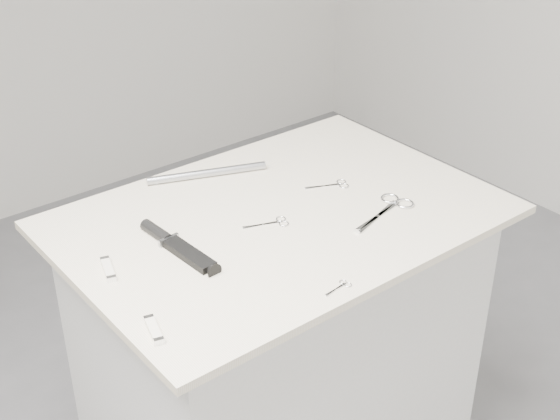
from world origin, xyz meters
TOP-DOWN VIEW (x-y plane):
  - plinth at (0.00, 0.00)m, footprint 0.90×0.60m
  - display_board at (0.00, 0.00)m, footprint 1.00×0.70m
  - large_shears at (0.22, -0.14)m, footprint 0.20×0.10m
  - embroidery_scissors_a at (-0.04, -0.03)m, footprint 0.11×0.06m
  - embroidery_scissors_b at (0.19, 0.02)m, footprint 0.11×0.07m
  - tiny_scissors at (-0.09, -0.31)m, footprint 0.07×0.03m
  - sheathed_knife at (-0.27, 0.03)m, footprint 0.06×0.24m
  - pocket_knife_a at (-0.43, 0.03)m, footprint 0.04×0.09m
  - pocket_knife_b at (-0.45, -0.20)m, footprint 0.04×0.08m
  - metal_rail at (-0.03, 0.26)m, footprint 0.29×0.13m

SIDE VIEW (x-z plane):
  - plinth at x=0.00m, z-range 0.00..0.90m
  - display_board at x=0.00m, z-range 0.90..0.92m
  - tiny_scissors at x=-0.09m, z-range 0.92..0.92m
  - embroidery_scissors_a at x=-0.04m, z-range 0.92..0.92m
  - embroidery_scissors_b at x=0.19m, z-range 0.92..0.92m
  - large_shears at x=0.22m, z-range 0.92..0.93m
  - pocket_knife_a at x=-0.43m, z-range 0.92..0.93m
  - pocket_knife_b at x=-0.45m, z-range 0.92..0.93m
  - sheathed_knife at x=-0.27m, z-range 0.91..0.94m
  - metal_rail at x=-0.03m, z-range 0.92..0.94m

